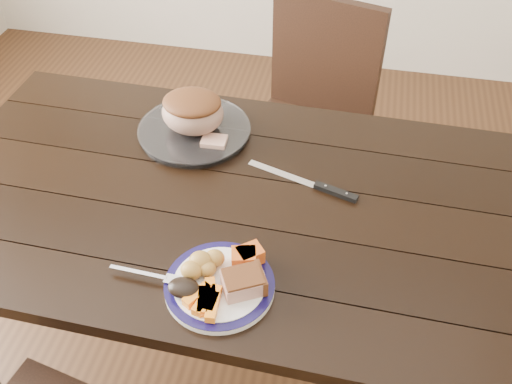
% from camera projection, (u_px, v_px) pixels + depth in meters
% --- Properties ---
extents(ground, '(4.00, 4.00, 0.00)m').
position_uv_depth(ground, '(235.00, 350.00, 2.01)').
color(ground, '#472B16').
rests_on(ground, ground).
extents(dining_table, '(1.62, 0.93, 0.75)m').
position_uv_depth(dining_table, '(229.00, 221.00, 1.56)').
color(dining_table, black).
rests_on(dining_table, ground).
extents(chair_far, '(0.52, 0.53, 0.93)m').
position_uv_depth(chair_far, '(310.00, 113.00, 2.15)').
color(chair_far, black).
rests_on(chair_far, ground).
extents(dinner_plate, '(0.25, 0.25, 0.02)m').
position_uv_depth(dinner_plate, '(220.00, 286.00, 1.27)').
color(dinner_plate, white).
rests_on(dinner_plate, dining_table).
extents(plate_rim, '(0.25, 0.25, 0.02)m').
position_uv_depth(plate_rim, '(219.00, 284.00, 1.27)').
color(plate_rim, '#100B39').
rests_on(plate_rim, dinner_plate).
extents(serving_platter, '(0.32, 0.32, 0.02)m').
position_uv_depth(serving_platter, '(195.00, 131.00, 1.68)').
color(serving_platter, white).
rests_on(serving_platter, dining_table).
extents(pork_slice, '(0.11, 0.10, 0.04)m').
position_uv_depth(pork_slice, '(243.00, 283.00, 1.24)').
color(pork_slice, tan).
rests_on(pork_slice, dinner_plate).
extents(roasted_potatoes, '(0.09, 0.09, 0.05)m').
position_uv_depth(roasted_potatoes, '(202.00, 264.00, 1.27)').
color(roasted_potatoes, gold).
rests_on(roasted_potatoes, dinner_plate).
extents(carrot_batons, '(0.08, 0.11, 0.02)m').
position_uv_depth(carrot_batons, '(207.00, 299.00, 1.22)').
color(carrot_batons, orange).
rests_on(carrot_batons, dinner_plate).
extents(pumpkin_wedges, '(0.08, 0.07, 0.04)m').
position_uv_depth(pumpkin_wedges, '(247.00, 256.00, 1.29)').
color(pumpkin_wedges, orange).
rests_on(pumpkin_wedges, dinner_plate).
extents(dark_mushroom, '(0.07, 0.05, 0.03)m').
position_uv_depth(dark_mushroom, '(184.00, 288.00, 1.23)').
color(dark_mushroom, black).
rests_on(dark_mushroom, dinner_plate).
extents(fork, '(0.18, 0.03, 0.00)m').
position_uv_depth(fork, '(153.00, 276.00, 1.28)').
color(fork, silver).
rests_on(fork, dinner_plate).
extents(roast_joint, '(0.18, 0.15, 0.12)m').
position_uv_depth(roast_joint, '(193.00, 113.00, 1.63)').
color(roast_joint, '#A77A66').
rests_on(roast_joint, serving_platter).
extents(cut_slice, '(0.07, 0.06, 0.02)m').
position_uv_depth(cut_slice, '(214.00, 142.00, 1.62)').
color(cut_slice, tan).
rests_on(cut_slice, serving_platter).
extents(carving_knife, '(0.31, 0.12, 0.01)m').
position_uv_depth(carving_knife, '(322.00, 187.00, 1.51)').
color(carving_knife, silver).
rests_on(carving_knife, dining_table).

